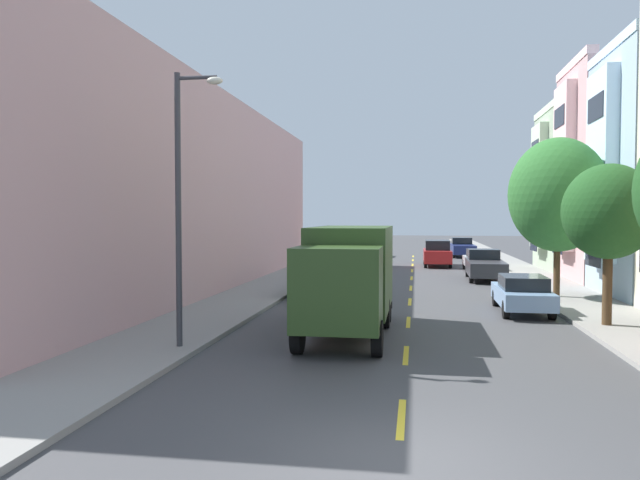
{
  "coord_description": "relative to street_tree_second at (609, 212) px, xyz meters",
  "views": [
    {
      "loc": [
        0.24,
        -8.78,
        3.65
      ],
      "look_at": [
        -5.51,
        26.86,
        2.25
      ],
      "focal_mm": 33.46,
      "sensor_mm": 36.0,
      "label": 1
    }
  ],
  "objects": [
    {
      "name": "parked_hatchback_orange",
      "position": [
        -10.81,
        27.1,
        -3.06
      ],
      "size": [
        1.79,
        4.02,
        1.5
      ],
      "color": "orange",
      "rests_on": "ground_plane"
    },
    {
      "name": "street_tree_second",
      "position": [
        0.0,
        0.0,
        0.0
      ],
      "size": [
        2.9,
        2.9,
        5.24
      ],
      "color": "#47331E",
      "rests_on": "sidewalk_right"
    },
    {
      "name": "townhouse_fifth_sage",
      "position": [
        7.85,
        21.62,
        1.49
      ],
      "size": [
        11.91,
        6.66,
        11.01
      ],
      "color": "#99AD8E",
      "rests_on": "ground_plane"
    },
    {
      "name": "street_lamp",
      "position": [
        -12.36,
        -5.26,
        0.56
      ],
      "size": [
        1.35,
        0.28,
        7.37
      ],
      "color": "#38383D",
      "rests_on": "sidewalk_left"
    },
    {
      "name": "moving_red_sedan",
      "position": [
        -4.6,
        24.28,
        -2.83
      ],
      "size": [
        1.95,
        4.8,
        1.93
      ],
      "color": "#AD1E1E",
      "rests_on": "ground_plane"
    },
    {
      "name": "delivery_box_truck",
      "position": [
        -8.2,
        -2.09,
        -1.92
      ],
      "size": [
        2.4,
        7.33,
        3.33
      ],
      "color": "#2D471E",
      "rests_on": "ground_plane"
    },
    {
      "name": "ground_plane",
      "position": [
        -6.4,
        18.25,
        -3.81
      ],
      "size": [
        160.0,
        160.0,
        0.0
      ],
      "primitive_type": "plane",
      "color": "#424244"
    },
    {
      "name": "parked_pickup_teal",
      "position": [
        -10.65,
        12.52,
        -2.98
      ],
      "size": [
        2.08,
        5.33,
        1.73
      ],
      "color": "#195B60",
      "rests_on": "ground_plane"
    },
    {
      "name": "lane_centerline_dashes",
      "position": [
        -6.4,
        12.75,
        -3.81
      ],
      "size": [
        0.14,
        47.2,
        0.01
      ],
      "color": "yellow",
      "rests_on": "ground_plane"
    },
    {
      "name": "sidewalk_left",
      "position": [
        -13.5,
        16.25,
        -3.74
      ],
      "size": [
        3.2,
        120.0,
        0.14
      ],
      "primitive_type": "cube",
      "color": "gray",
      "rests_on": "ground_plane"
    },
    {
      "name": "sidewalk_right",
      "position": [
        0.7,
        16.25,
        -3.74
      ],
      "size": [
        3.2,
        120.0,
        0.14
      ],
      "primitive_type": "cube",
      "color": "gray",
      "rests_on": "ground_plane"
    },
    {
      "name": "apartment_block_opposite",
      "position": [
        -20.1,
        8.25,
        1.0
      ],
      "size": [
        10.0,
        36.0,
        9.63
      ],
      "primitive_type": "cube",
      "color": "#CC9E9E",
      "rests_on": "ground_plane"
    },
    {
      "name": "parked_hatchback_silver",
      "position": [
        -1.98,
        20.75,
        -3.06
      ],
      "size": [
        1.82,
        4.03,
        1.5
      ],
      "color": "#B2B5BA",
      "rests_on": "ground_plane"
    },
    {
      "name": "parked_suv_champagne",
      "position": [
        -10.65,
        34.54,
        -2.83
      ],
      "size": [
        2.08,
        4.85,
        1.93
      ],
      "color": "tan",
      "rests_on": "ground_plane"
    },
    {
      "name": "parked_sedan_sky",
      "position": [
        -2.14,
        3.02,
        -3.06
      ],
      "size": [
        1.85,
        4.52,
        1.43
      ],
      "color": "#7A9EC6",
      "rests_on": "ground_plane"
    },
    {
      "name": "parked_pickup_navy",
      "position": [
        -1.93,
        35.31,
        -2.98
      ],
      "size": [
        2.03,
        5.31,
        1.73
      ],
      "color": "navy",
      "rests_on": "ground_plane"
    },
    {
      "name": "street_tree_third",
      "position": [
        0.0,
        7.04,
        0.81
      ],
      "size": [
        4.24,
        4.24,
        7.0
      ],
      "color": "#47331E",
      "rests_on": "sidewalk_right"
    },
    {
      "name": "parked_pickup_forest",
      "position": [
        -10.63,
        6.78,
        -2.98
      ],
      "size": [
        2.07,
        5.33,
        1.73
      ],
      "color": "#194C28",
      "rests_on": "ground_plane"
    },
    {
      "name": "parked_pickup_charcoal",
      "position": [
        -2.18,
        15.09,
        -2.98
      ],
      "size": [
        2.14,
        5.35,
        1.73
      ],
      "color": "#333338",
      "rests_on": "ground_plane"
    }
  ]
}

